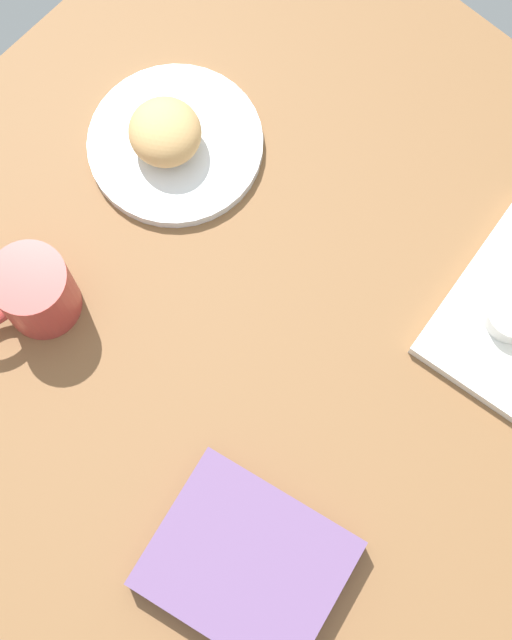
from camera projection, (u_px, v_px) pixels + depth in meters
The scene contains 5 objects.
dining_table at pixel (340, 400), 99.49cm from camera, with size 110.00×90.00×4.00cm, color brown.
round_plate at pixel (176, 144), 105.03cm from camera, with size 19.38×19.38×1.40cm, color white.
scone_pastry at pixel (165, 132), 101.50cm from camera, with size 8.06×7.82×5.73cm, color tan.
book_stack at pixel (247, 564), 91.06cm from camera, with size 20.41×18.26×3.52cm.
coffee_mug at pixel (32, 293), 96.09cm from camera, with size 7.86×12.11×8.71cm.
Camera 1 is at (7.32, -21.19, 99.70)cm, focal length 53.49 mm.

